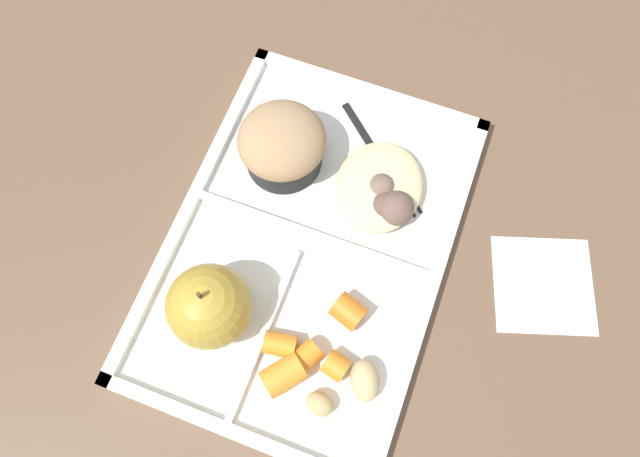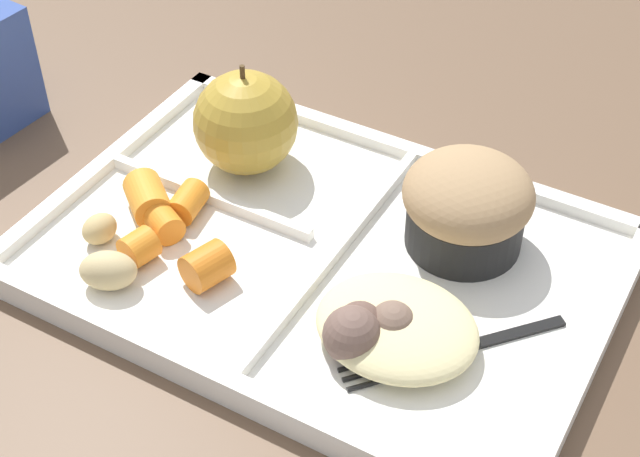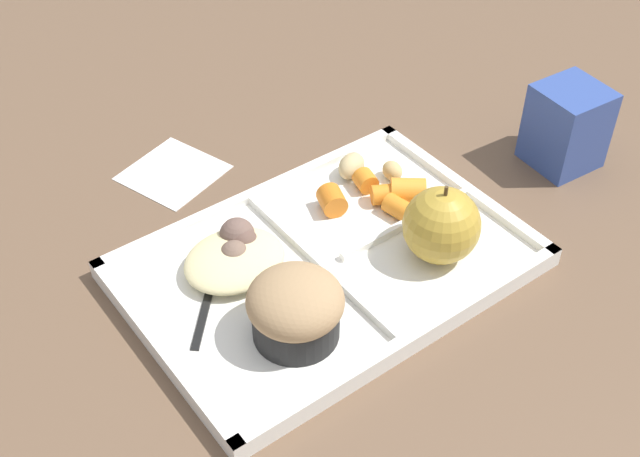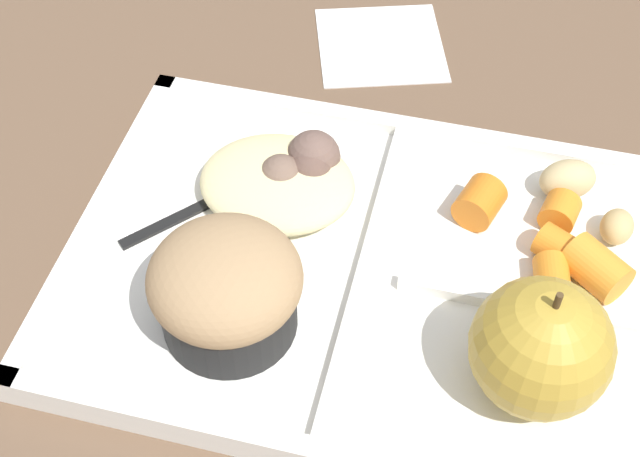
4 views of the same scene
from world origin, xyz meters
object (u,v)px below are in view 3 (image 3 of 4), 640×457
object	(u,v)px
plastic_fork	(212,281)
lunch_tray	(328,265)
green_apple	(442,225)
milk_carton	(567,126)
bran_muffin	(295,308)

from	to	relation	value
plastic_fork	lunch_tray	bearing A→B (deg)	157.44
lunch_tray	plastic_fork	world-z (taller)	lunch_tray
lunch_tray	green_apple	world-z (taller)	green_apple
lunch_tray	green_apple	size ratio (longest dim) A/B	4.45
green_apple	plastic_fork	xyz separation A→B (m)	(0.20, -0.10, -0.04)
lunch_tray	milk_carton	xyz separation A→B (m)	(-0.32, 0.02, 0.04)
bran_muffin	milk_carton	xyz separation A→B (m)	(-0.40, -0.04, 0.00)
lunch_tray	green_apple	xyz separation A→B (m)	(-0.09, 0.06, 0.04)
bran_muffin	plastic_fork	xyz separation A→B (m)	(0.03, -0.10, -0.03)
plastic_fork	milk_carton	world-z (taller)	milk_carton
bran_muffin	plastic_fork	size ratio (longest dim) A/B	0.74
bran_muffin	milk_carton	bearing A→B (deg)	-174.24
milk_carton	lunch_tray	bearing A→B (deg)	1.52
bran_muffin	plastic_fork	bearing A→B (deg)	-74.79
green_apple	bran_muffin	bearing A→B (deg)	0.00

